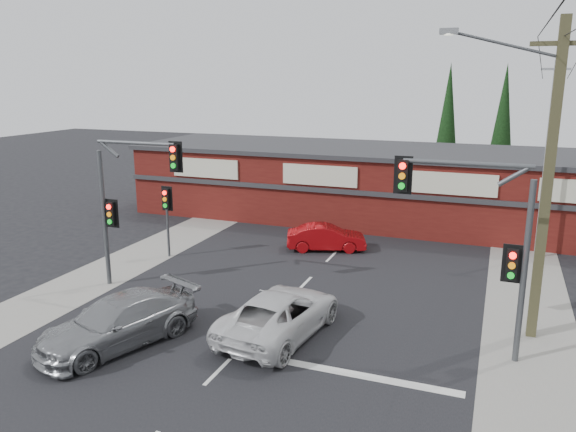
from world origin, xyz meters
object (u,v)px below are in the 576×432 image
(white_suv, at_px, (280,313))
(utility_pole, at_px, (544,173))
(silver_suv, at_px, (118,322))
(red_sedan, at_px, (326,237))
(shop_building, at_px, (356,182))

(white_suv, bearing_deg, utility_pole, -152.39)
(silver_suv, relative_size, utility_pole, 0.53)
(silver_suv, bearing_deg, red_sedan, 96.55)
(white_suv, distance_m, shop_building, 16.97)
(shop_building, bearing_deg, white_suv, -84.00)
(red_sedan, bearing_deg, white_suv, 168.76)
(red_sedan, xyz_separation_m, shop_building, (-0.43, 7.32, 1.50))
(white_suv, bearing_deg, shop_building, -76.77)
(shop_building, xyz_separation_m, utility_pole, (9.36, -14.00, 3.26))
(white_suv, relative_size, silver_suv, 1.01)
(red_sedan, height_order, utility_pole, utility_pole)
(white_suv, distance_m, silver_suv, 5.14)
(white_suv, height_order, shop_building, shop_building)
(silver_suv, height_order, shop_building, shop_building)
(shop_building, bearing_deg, silver_suv, -98.07)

